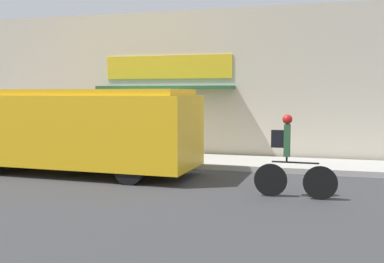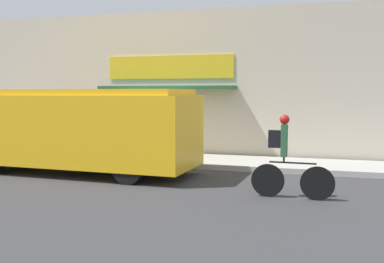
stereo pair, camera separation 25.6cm
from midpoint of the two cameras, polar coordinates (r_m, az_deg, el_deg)
The scene contains 6 objects.
ground_plane at distance 13.42m, azimuth -6.78°, elevation -4.42°, with size 70.00×70.00×0.00m, color #38383A.
sidewalk at distance 14.37m, azimuth -5.09°, elevation -3.46°, with size 28.00×2.12×0.16m.
storefront at distance 15.40m, azimuth -3.36°, elevation 5.96°, with size 14.62×0.93×4.89m.
school_bus at distance 12.31m, azimuth -12.75°, elevation 0.16°, with size 6.71×2.74×2.26m.
cyclist at distance 9.47m, azimuth 12.70°, elevation -3.42°, with size 1.70×0.20×1.73m.
trash_bin at distance 16.04m, azimuth -16.65°, elevation -1.08°, with size 0.48×0.48×0.78m.
Camera 2 is at (5.41, -12.10, 2.18)m, focal length 42.00 mm.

